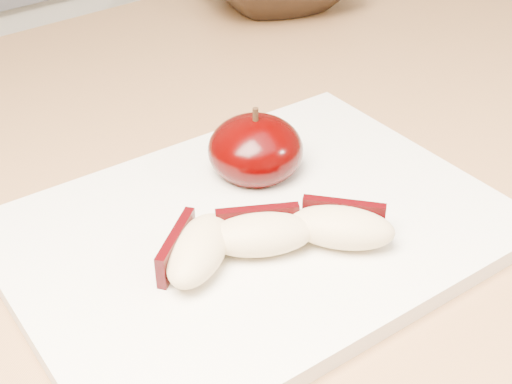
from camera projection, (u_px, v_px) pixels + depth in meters
cutting_board at (256, 230)px, 0.48m from camera, size 0.34×0.26×0.01m
apple_half at (255, 150)px, 0.52m from camera, size 0.08×0.08×0.06m
apple_wedge_a at (196, 249)px, 0.43m from camera, size 0.07×0.07×0.02m
apple_wedge_b at (260, 233)px, 0.45m from camera, size 0.08×0.06×0.02m
apple_wedge_c at (341, 226)px, 0.45m from camera, size 0.07×0.07×0.02m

